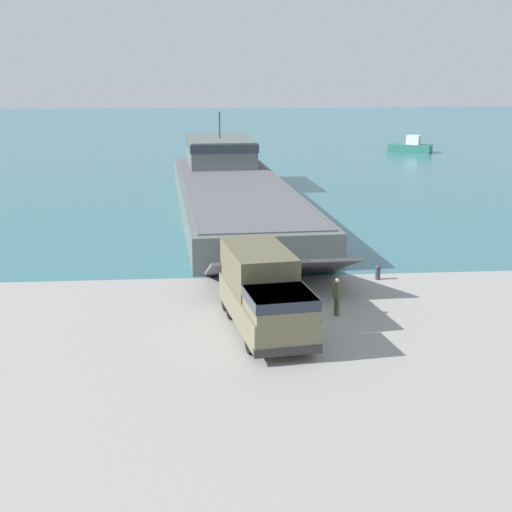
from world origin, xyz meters
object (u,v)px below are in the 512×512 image
moored_boat_a (411,147)px  mooring_bollard (378,272)px  military_truck (264,292)px  landing_craft (231,185)px  soldier_on_ramp (337,294)px

moored_boat_a → mooring_bollard: size_ratio=7.68×
military_truck → landing_craft: bearing=172.0°
mooring_bollard → landing_craft: bearing=106.6°
moored_boat_a → mooring_bollard: 61.81m
military_truck → soldier_on_ramp: size_ratio=4.58×
soldier_on_ramp → military_truck: bearing=-3.9°
moored_boat_a → mooring_bollard: bearing=-167.9°
military_truck → mooring_bollard: military_truck is taller
soldier_on_ramp → mooring_bollard: soldier_on_ramp is taller
military_truck → moored_boat_a: size_ratio=1.33×
moored_boat_a → landing_craft: bearing=175.1°
landing_craft → moored_boat_a: landing_craft is taller
soldier_on_ramp → mooring_bollard: bearing=-147.9°
moored_boat_a → mooring_bollard: (-19.24, -58.74, -0.34)m
moored_boat_a → soldier_on_ramp: bearing=-169.1°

